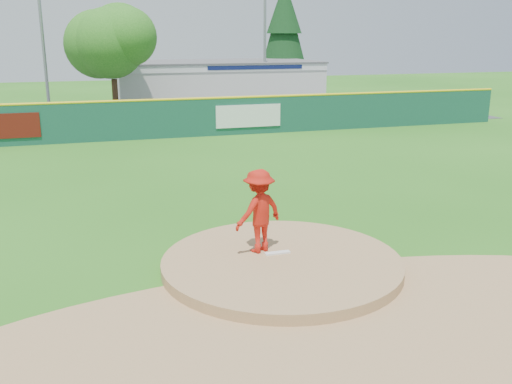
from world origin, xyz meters
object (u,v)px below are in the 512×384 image
object	(u,v)px
deciduous_tree	(112,46)
light_pole_right	(265,30)
conifer_tree	(284,31)
light_pole_left	(41,21)
van	(149,113)
pitcher	(259,211)
pool_building_grp	(216,83)

from	to	relation	value
deciduous_tree	light_pole_right	xyz separation A→B (m)	(11.00, 4.00, 0.99)
conifer_tree	light_pole_left	distance (m)	21.03
van	deciduous_tree	bearing A→B (deg)	40.58
pitcher	pool_building_grp	bearing A→B (deg)	-124.52
pool_building_grp	light_pole_left	xyz separation A→B (m)	(-12.00, -4.99, 4.39)
light_pole_left	light_pole_right	size ratio (longest dim) A/B	1.10
pitcher	light_pole_right	size ratio (longest dim) A/B	0.20
deciduous_tree	light_pole_left	bearing A→B (deg)	153.43
deciduous_tree	van	bearing A→B (deg)	-44.46
pitcher	light_pole_right	world-z (taller)	light_pole_right
conifer_tree	light_pole_left	size ratio (longest dim) A/B	0.86
van	pool_building_grp	world-z (taller)	pool_building_grp
van	deciduous_tree	xyz separation A→B (m)	(-1.81, 1.78, 3.89)
pool_building_grp	light_pole_left	size ratio (longest dim) A/B	1.38
pitcher	light_pole_left	size ratio (longest dim) A/B	0.18
pool_building_grp	light_pole_right	xyz separation A→B (m)	(3.00, -2.99, 3.88)
pool_building_grp	light_pole_right	bearing A→B (deg)	-44.95
conifer_tree	pool_building_grp	bearing A→B (deg)	-150.22
pool_building_grp	van	bearing A→B (deg)	-125.22
pool_building_grp	conifer_tree	size ratio (longest dim) A/B	1.60
pool_building_grp	light_pole_left	distance (m)	13.72
van	pool_building_grp	size ratio (longest dim) A/B	0.30
conifer_tree	light_pole_left	bearing A→B (deg)	-154.65
pool_building_grp	light_pole_right	world-z (taller)	light_pole_right
light_pole_right	van	bearing A→B (deg)	-147.85
pitcher	deciduous_tree	world-z (taller)	deciduous_tree
deciduous_tree	light_pole_left	xyz separation A→B (m)	(-4.00, 2.00, 1.50)
pitcher	conifer_tree	xyz separation A→B (m)	(13.36, 35.39, 4.31)
pitcher	deciduous_tree	distance (m)	24.67
light_pole_left	light_pole_right	xyz separation A→B (m)	(15.00, 2.00, -0.51)
van	conifer_tree	size ratio (longest dim) A/B	0.49
light_pole_right	pool_building_grp	bearing A→B (deg)	135.05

